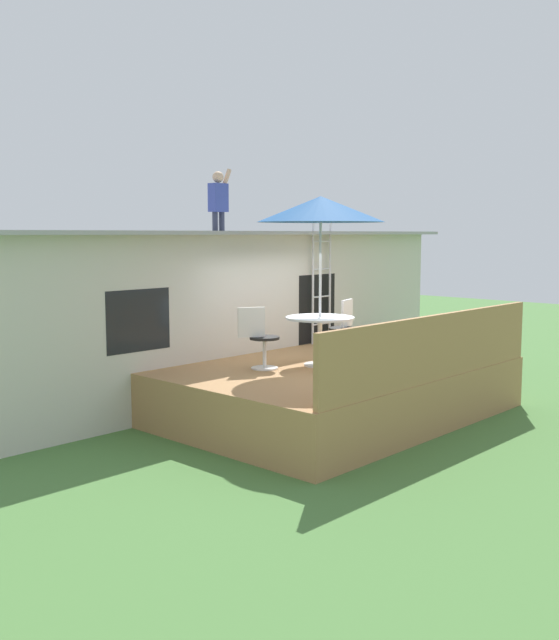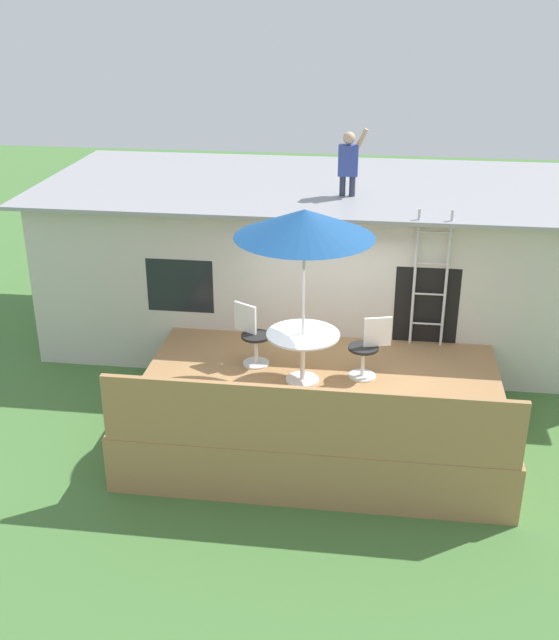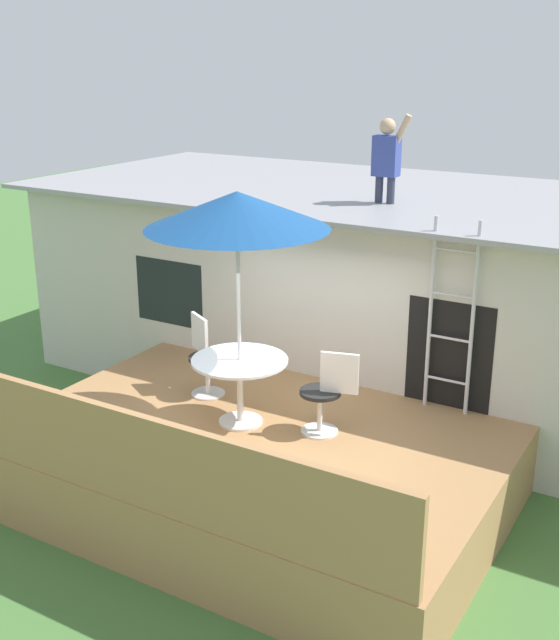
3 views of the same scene
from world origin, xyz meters
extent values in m
plane|color=#477538|center=(0.00, 0.00, 0.00)|extent=(40.00, 40.00, 0.00)
cube|color=beige|center=(0.00, 3.60, 1.39)|extent=(10.00, 4.00, 2.77)
cube|color=#99999E|center=(0.00, 3.60, 2.80)|extent=(10.50, 4.50, 0.06)
cube|color=black|center=(-2.44, 1.61, 1.55)|extent=(1.10, 0.03, 0.90)
cube|color=black|center=(1.52, 1.61, 1.05)|extent=(1.00, 0.03, 2.00)
cube|color=#A87A4C|center=(0.00, 0.00, 0.40)|extent=(5.19, 3.75, 0.80)
cube|color=#A87A4C|center=(0.00, -1.82, 1.25)|extent=(5.09, 0.08, 0.90)
cylinder|color=silver|center=(-0.26, 0.03, 0.82)|extent=(0.48, 0.48, 0.03)
cylinder|color=silver|center=(-0.26, 0.03, 1.17)|extent=(0.07, 0.07, 0.71)
cylinder|color=silver|center=(-0.26, 0.03, 1.53)|extent=(1.04, 1.04, 0.03)
cylinder|color=silver|center=(-0.26, 0.03, 2.00)|extent=(0.04, 0.04, 2.40)
cone|color=#194C8C|center=(-0.26, 0.03, 3.15)|extent=(1.90, 1.90, 0.38)
cylinder|color=silver|center=(1.31, 1.51, 1.90)|extent=(0.04, 0.04, 2.20)
cylinder|color=silver|center=(1.79, 1.51, 1.90)|extent=(0.04, 0.04, 2.20)
cylinder|color=silver|center=(1.55, 1.51, 1.15)|extent=(0.48, 0.03, 0.03)
cylinder|color=silver|center=(1.55, 1.51, 1.65)|extent=(0.48, 0.03, 0.03)
cylinder|color=silver|center=(1.55, 1.51, 2.15)|extent=(0.48, 0.03, 0.03)
cylinder|color=silver|center=(1.55, 1.51, 2.65)|extent=(0.48, 0.03, 0.03)
cylinder|color=#33384C|center=(0.09, 2.76, 3.00)|extent=(0.10, 0.10, 0.34)
cylinder|color=#33384C|center=(0.25, 2.76, 3.00)|extent=(0.10, 0.10, 0.34)
cube|color=#384799|center=(0.17, 2.76, 3.42)|extent=(0.32, 0.20, 0.50)
sphere|color=tan|center=(0.17, 2.76, 3.78)|extent=(0.20, 0.20, 0.20)
cylinder|color=tan|center=(0.35, 2.76, 3.72)|extent=(0.26, 0.08, 0.44)
cylinder|color=silver|center=(-1.01, 0.47, 0.81)|extent=(0.40, 0.40, 0.02)
cylinder|color=silver|center=(-1.01, 0.47, 1.03)|extent=(0.06, 0.06, 0.44)
cylinder|color=black|center=(-1.01, 0.47, 1.26)|extent=(0.44, 0.44, 0.04)
cube|color=silver|center=(-1.18, 0.57, 1.50)|extent=(0.37, 0.24, 0.44)
cylinder|color=silver|center=(0.59, 0.27, 0.81)|extent=(0.40, 0.40, 0.02)
cylinder|color=silver|center=(0.59, 0.27, 1.03)|extent=(0.06, 0.06, 0.44)
cylinder|color=black|center=(0.59, 0.27, 1.26)|extent=(0.44, 0.44, 0.04)
cube|color=silver|center=(0.78, 0.33, 1.50)|extent=(0.40, 0.15, 0.44)
camera|label=1|loc=(-8.59, -6.95, 2.79)|focal=40.79mm
camera|label=2|loc=(0.72, -9.79, 6.08)|focal=43.38mm
camera|label=3|loc=(4.13, -6.54, 4.66)|focal=44.63mm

